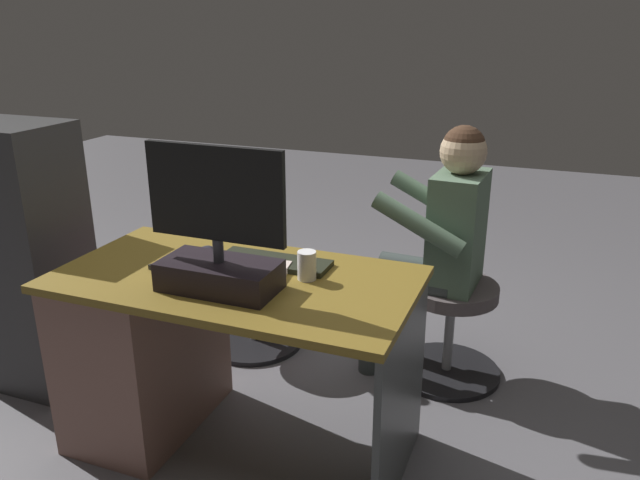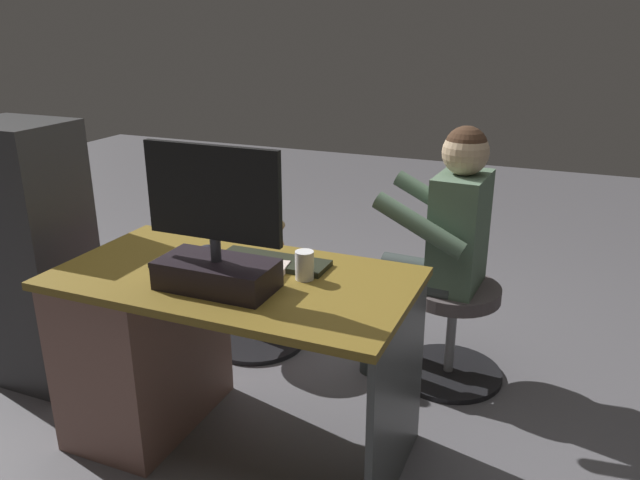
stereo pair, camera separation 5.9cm
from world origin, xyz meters
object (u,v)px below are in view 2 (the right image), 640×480
(teddy_bear, at_px, (254,226))
(keyboard, at_px, (273,261))
(visitor_chair, at_px, (452,324))
(monitor, at_px, (216,247))
(cup, at_px, (304,265))
(tv_remote, at_px, (169,262))
(person, at_px, (441,234))
(desk, at_px, (165,340))
(computer_mouse, at_px, (205,250))
(office_chair_teddy, at_px, (255,293))

(teddy_bear, bearing_deg, keyboard, 124.28)
(teddy_bear, relative_size, visitor_chair, 0.74)
(monitor, height_order, visitor_chair, monitor)
(cup, distance_m, tv_remote, 0.53)
(monitor, relative_size, keyboard, 1.16)
(person, bearing_deg, visitor_chair, -176.41)
(monitor, xyz_separation_m, person, (-0.56, -0.91, -0.17))
(desk, height_order, visitor_chair, desk)
(tv_remote, bearing_deg, desk, 21.05)
(monitor, distance_m, teddy_bear, 0.96)
(cup, bearing_deg, computer_mouse, -8.37)
(computer_mouse, distance_m, office_chair_teddy, 0.77)
(visitor_chair, bearing_deg, teddy_bear, 2.89)
(monitor, relative_size, computer_mouse, 5.07)
(monitor, bearing_deg, computer_mouse, -49.83)
(desk, distance_m, cup, 0.69)
(cup, height_order, person, person)
(person, bearing_deg, tv_remote, 43.42)
(desk, xyz_separation_m, monitor, (-0.33, 0.12, 0.47))
(person, bearing_deg, keyboard, 52.96)
(computer_mouse, bearing_deg, desk, 45.98)
(desk, distance_m, computer_mouse, 0.39)
(keyboard, distance_m, cup, 0.19)
(office_chair_teddy, xyz_separation_m, visitor_chair, (-0.97, -0.06, -0.01))
(tv_remote, distance_m, teddy_bear, 0.76)
(cup, xyz_separation_m, person, (-0.32, -0.73, -0.08))
(monitor, xyz_separation_m, visitor_chair, (-0.64, -0.92, -0.59))
(keyboard, relative_size, person, 0.36)
(cup, xyz_separation_m, teddy_bear, (0.57, -0.69, -0.14))
(computer_mouse, relative_size, office_chair_teddy, 0.19)
(desk, xyz_separation_m, visitor_chair, (-0.97, -0.80, -0.12))
(teddy_bear, height_order, visitor_chair, teddy_bear)
(teddy_bear, distance_m, visitor_chair, 1.04)
(computer_mouse, height_order, tv_remote, computer_mouse)
(tv_remote, relative_size, visitor_chair, 0.30)
(desk, distance_m, monitor, 0.59)
(computer_mouse, relative_size, teddy_bear, 0.26)
(office_chair_teddy, height_order, visitor_chair, same)
(office_chair_teddy, bearing_deg, visitor_chair, -176.41)
(keyboard, relative_size, visitor_chair, 0.85)
(desk, relative_size, monitor, 2.63)
(cup, relative_size, person, 0.09)
(monitor, xyz_separation_m, tv_remote, (0.28, -0.12, -0.14))
(visitor_chair, bearing_deg, person, 3.59)
(teddy_bear, xyz_separation_m, visitor_chair, (-0.97, -0.05, -0.35))
(monitor, bearing_deg, desk, -19.47)
(monitor, bearing_deg, teddy_bear, -68.90)
(teddy_bear, xyz_separation_m, person, (-0.90, -0.04, 0.07))
(visitor_chair, height_order, person, person)
(desk, xyz_separation_m, person, (-0.89, -0.79, 0.30))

